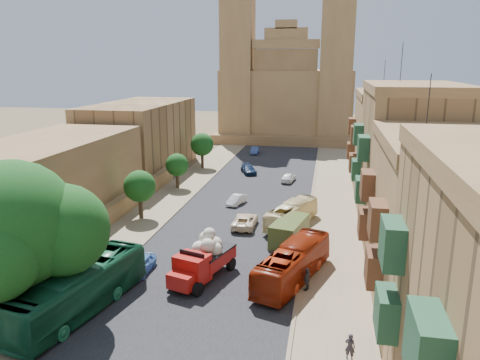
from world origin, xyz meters
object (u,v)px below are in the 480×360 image
at_px(street_tree_d, 202,145).
at_px(olive_pickup, 289,232).
at_px(bus_green_north, 80,290).
at_px(car_white_b, 288,177).
at_px(street_tree_a, 79,230).
at_px(car_cream, 245,221).
at_px(church, 288,93).
at_px(car_white_a, 236,200).
at_px(car_blue_b, 255,150).
at_px(red_truck, 203,259).
at_px(bus_red_east, 293,263).
at_px(ficus_tree, 15,229).
at_px(car_dkblue, 249,169).
at_px(pedestrian_a, 350,347).
at_px(street_tree_c, 177,165).
at_px(street_tree_b, 140,186).
at_px(bus_cream_east, 292,214).
at_px(pedestrian_c, 307,279).
at_px(car_blue_a, 141,265).

relative_size(street_tree_d, olive_pickup, 0.97).
distance_m(bus_green_north, car_white_b, 37.65).
bearing_deg(street_tree_a, car_cream, 45.74).
relative_size(church, car_white_a, 11.16).
height_order(street_tree_d, car_blue_b, street_tree_d).
distance_m(red_truck, car_white_a, 18.88).
bearing_deg(bus_red_east, bus_green_north, 46.80).
bearing_deg(street_tree_d, olive_pickup, -60.87).
bearing_deg(street_tree_a, ficus_tree, -85.78).
bearing_deg(car_dkblue, car_blue_b, 72.70).
bearing_deg(pedestrian_a, church, -66.45).
bearing_deg(car_cream, street_tree_c, -50.05).
distance_m(ficus_tree, car_dkblue, 42.45).
xyz_separation_m(street_tree_a, car_dkblue, (7.54, 33.53, -2.45)).
bearing_deg(street_tree_b, olive_pickup, -14.38).
relative_size(street_tree_c, bus_green_north, 0.40).
bearing_deg(street_tree_d, bus_cream_east, -56.68).
relative_size(olive_pickup, car_dkblue, 1.32).
bearing_deg(bus_red_east, pedestrian_c, 148.03).
xyz_separation_m(bus_green_north, car_blue_b, (2.60, 54.92, -0.97)).
distance_m(olive_pickup, car_dkblue, 26.78).
xyz_separation_m(bus_green_north, bus_cream_east, (11.93, 18.96, -0.40)).
bearing_deg(pedestrian_a, car_blue_a, -12.10).
bearing_deg(street_tree_b, car_cream, -3.70).
bearing_deg(church, street_tree_d, -108.09).
xyz_separation_m(olive_pickup, pedestrian_a, (4.65, -16.25, -0.27)).
height_order(street_tree_d, car_white_a, street_tree_d).
bearing_deg(street_tree_b, street_tree_c, 90.00).
height_order(bus_red_east, car_white_a, bus_red_east).
relative_size(ficus_tree, car_white_a, 3.13).
distance_m(ficus_tree, car_blue_b, 57.00).
relative_size(street_tree_a, car_dkblue, 1.10).
bearing_deg(car_blue_b, bus_red_east, -79.89).
relative_size(street_tree_d, pedestrian_c, 3.14).
relative_size(church, street_tree_d, 6.83).
bearing_deg(ficus_tree, bus_cream_east, 54.12).
height_order(bus_green_north, pedestrian_c, bus_green_north).
distance_m(bus_red_east, car_dkblue, 34.16).
bearing_deg(bus_red_east, car_dkblue, -56.36).
height_order(street_tree_b, car_blue_a, street_tree_b).
distance_m(street_tree_c, street_tree_d, 12.01).
height_order(car_white_a, car_white_b, car_white_b).
relative_size(street_tree_c, street_tree_d, 0.84).
height_order(bus_green_north, bus_red_east, bus_green_north).
height_order(bus_green_north, bus_cream_east, bus_green_north).
bearing_deg(pedestrian_a, bus_red_east, -51.21).
xyz_separation_m(ficus_tree, street_tree_d, (-0.59, 43.99, -2.45)).
relative_size(car_white_a, car_cream, 0.70).
bearing_deg(street_tree_a, church, 81.46).
distance_m(car_dkblue, car_blue_b, 15.02).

